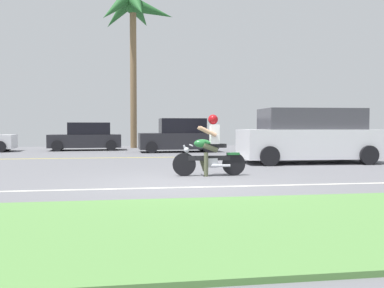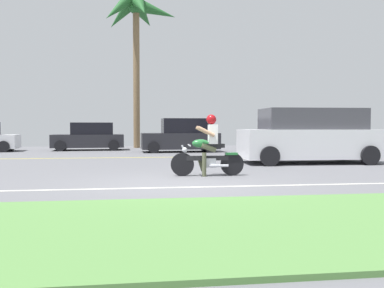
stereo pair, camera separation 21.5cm
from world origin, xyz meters
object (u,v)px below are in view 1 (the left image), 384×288
at_px(palm_tree_0, 133,16).
at_px(motorcyclist, 210,150).
at_px(parked_car_2, 179,136).
at_px(suv_nearby, 309,136).
at_px(parked_car_1, 86,137).

bearing_deg(palm_tree_0, motorcyclist, -83.18).
bearing_deg(parked_car_2, motorcyclist, -92.51).
distance_m(motorcyclist, palm_tree_0, 16.00).
distance_m(motorcyclist, suv_nearby, 5.27).
bearing_deg(motorcyclist, parked_car_2, 87.49).
bearing_deg(suv_nearby, palm_tree_0, 117.93).
height_order(suv_nearby, parked_car_1, suv_nearby).
bearing_deg(suv_nearby, parked_car_2, 118.53).
height_order(parked_car_1, parked_car_2, parked_car_2).
xyz_separation_m(suv_nearby, parked_car_2, (-3.71, 6.83, -0.15)).
distance_m(motorcyclist, parked_car_1, 12.98).
height_order(motorcyclist, palm_tree_0, palm_tree_0).
distance_m(parked_car_1, palm_tree_0, 7.66).
height_order(parked_car_2, palm_tree_0, palm_tree_0).
xyz_separation_m(motorcyclist, parked_car_2, (0.44, 10.07, 0.10)).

